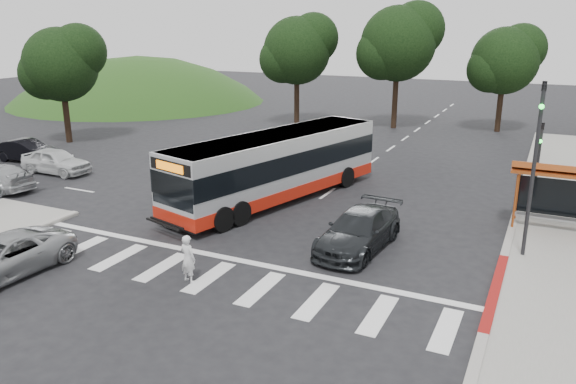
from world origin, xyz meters
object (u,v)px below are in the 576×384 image
Objects in this scene: transit_bus at (277,167)px; dark_sedan at (359,231)px; silver_suv_south at (3,257)px; pedestrian at (188,259)px.

transit_bus is 7.18m from dark_sedan.
dark_sedan is at bearing 39.67° from silver_suv_south.
silver_suv_south is at bearing -95.56° from transit_bus.
pedestrian is 6.48m from silver_suv_south.
transit_bus is at bearing 72.13° from silver_suv_south.
pedestrian is at bearing 24.25° from silver_suv_south.
transit_bus reaches higher than dark_sedan.
silver_suv_south is at bearing -139.07° from dark_sedan.
pedestrian is (1.46, -9.55, -0.80)m from transit_bus.
transit_bus is 2.57× the size of silver_suv_south.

